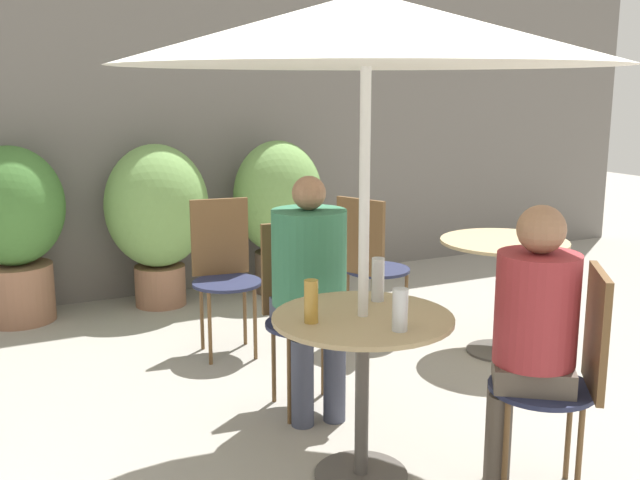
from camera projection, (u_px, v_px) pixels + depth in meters
storefront_wall at (152, 108)px, 5.88m from camera, size 10.00×0.06×3.00m
cafe_table_near at (362, 354)px, 3.17m from camera, size 0.77×0.77×0.73m
cafe_table_far at (503, 266)px, 4.68m from camera, size 0.79×0.79×0.73m
bistro_chair_0 at (570, 364)px, 3.02m from camera, size 0.50×0.49×0.97m
bistro_chair_1 at (301, 298)px, 3.95m from camera, size 0.43×0.45×0.97m
bistro_chair_2 at (223, 262)px, 4.74m from camera, size 0.43×0.45×0.97m
bistro_chair_4 at (368, 256)px, 4.90m from camera, size 0.48×0.47×0.97m
seated_person_0 at (532, 325)px, 3.02m from camera, size 0.42×0.42×1.23m
seated_person_1 at (310, 276)px, 3.77m from camera, size 0.38×0.41×1.24m
beer_glass_0 at (378, 280)px, 3.33m from camera, size 0.06×0.06×0.20m
beer_glass_1 at (311, 301)px, 3.03m from camera, size 0.06×0.06×0.18m
beer_glass_2 at (400, 310)px, 2.93m from camera, size 0.06×0.06×0.17m
potted_plant_0 at (12, 223)px, 5.28m from camera, size 0.73×0.73×1.27m
potted_plant_1 at (157, 212)px, 5.68m from camera, size 0.78×0.78×1.25m
potted_plant_2 at (278, 204)px, 6.05m from camera, size 0.72×0.72×1.24m
umbrella at (366, 30)px, 2.90m from camera, size 2.00×2.00×2.04m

